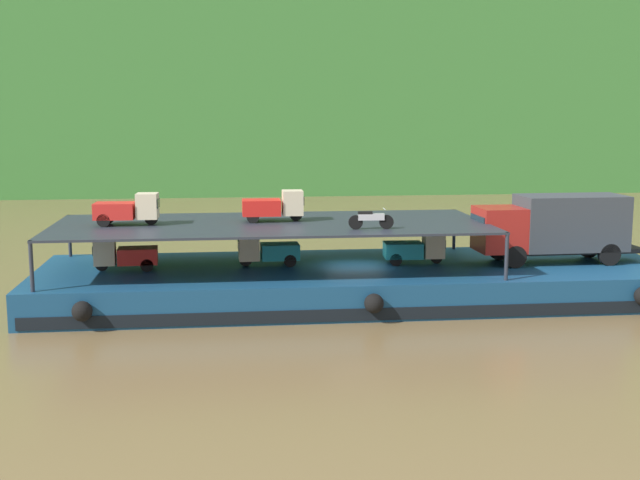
{
  "coord_description": "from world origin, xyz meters",
  "views": [
    {
      "loc": [
        -5.72,
        -35.64,
        8.38
      ],
      "look_at": [
        -1.63,
        0.0,
        2.7
      ],
      "focal_mm": 45.72,
      "sensor_mm": 36.0,
      "label": 1
    }
  ],
  "objects_px": {
    "cargo_barge": "(356,282)",
    "mini_truck_lower_aft": "(267,250)",
    "covered_lorry": "(554,226)",
    "mini_truck_upper_mid": "(274,206)",
    "mini_truck_lower_mid": "(415,249)",
    "mini_truck_lower_stern": "(125,255)",
    "mini_truck_upper_stern": "(128,209)",
    "motorcycle_upper_port": "(371,219)"
  },
  "relations": [
    {
      "from": "cargo_barge",
      "to": "motorcycle_upper_port",
      "type": "height_order",
      "value": "motorcycle_upper_port"
    },
    {
      "from": "mini_truck_lower_aft",
      "to": "motorcycle_upper_port",
      "type": "bearing_deg",
      "value": -34.65
    },
    {
      "from": "mini_truck_upper_stern",
      "to": "motorcycle_upper_port",
      "type": "height_order",
      "value": "mini_truck_upper_stern"
    },
    {
      "from": "covered_lorry",
      "to": "mini_truck_upper_mid",
      "type": "relative_size",
      "value": 2.88
    },
    {
      "from": "mini_truck_lower_stern",
      "to": "mini_truck_upper_stern",
      "type": "bearing_deg",
      "value": -17.58
    },
    {
      "from": "covered_lorry",
      "to": "mini_truck_lower_mid",
      "type": "distance_m",
      "value": 6.45
    },
    {
      "from": "cargo_barge",
      "to": "mini_truck_upper_mid",
      "type": "distance_m",
      "value": 5.04
    },
    {
      "from": "mini_truck_lower_stern",
      "to": "mini_truck_lower_mid",
      "type": "relative_size",
      "value": 1.0
    },
    {
      "from": "cargo_barge",
      "to": "mini_truck_lower_aft",
      "type": "bearing_deg",
      "value": 172.32
    },
    {
      "from": "covered_lorry",
      "to": "mini_truck_lower_mid",
      "type": "relative_size",
      "value": 2.83
    },
    {
      "from": "mini_truck_upper_stern",
      "to": "cargo_barge",
      "type": "bearing_deg",
      "value": -0.45
    },
    {
      "from": "mini_truck_lower_aft",
      "to": "mini_truck_lower_mid",
      "type": "xyz_separation_m",
      "value": [
        6.72,
        -0.3,
        0.0
      ]
    },
    {
      "from": "mini_truck_lower_stern",
      "to": "motorcycle_upper_port",
      "type": "height_order",
      "value": "motorcycle_upper_port"
    },
    {
      "from": "cargo_barge",
      "to": "mini_truck_upper_stern",
      "type": "height_order",
      "value": "mini_truck_upper_stern"
    },
    {
      "from": "motorcycle_upper_port",
      "to": "mini_truck_upper_stern",
      "type": "bearing_deg",
      "value": 166.6
    },
    {
      "from": "mini_truck_lower_aft",
      "to": "mini_truck_upper_mid",
      "type": "relative_size",
      "value": 1.01
    },
    {
      "from": "covered_lorry",
      "to": "mini_truck_lower_stern",
      "type": "distance_m",
      "value": 19.37
    },
    {
      "from": "mini_truck_lower_stern",
      "to": "mini_truck_lower_aft",
      "type": "xyz_separation_m",
      "value": [
        6.26,
        0.38,
        0.0
      ]
    },
    {
      "from": "mini_truck_lower_mid",
      "to": "mini_truck_upper_stern",
      "type": "relative_size",
      "value": 1.01
    },
    {
      "from": "mini_truck_upper_mid",
      "to": "covered_lorry",
      "type": "bearing_deg",
      "value": -3.79
    },
    {
      "from": "cargo_barge",
      "to": "mini_truck_upper_mid",
      "type": "relative_size",
      "value": 10.3
    },
    {
      "from": "mini_truck_lower_mid",
      "to": "mini_truck_lower_stern",
      "type": "bearing_deg",
      "value": -179.62
    },
    {
      "from": "mini_truck_lower_stern",
      "to": "mini_truck_lower_aft",
      "type": "distance_m",
      "value": 6.27
    },
    {
      "from": "cargo_barge",
      "to": "mini_truck_upper_mid",
      "type": "bearing_deg",
      "value": 170.64
    },
    {
      "from": "mini_truck_lower_stern",
      "to": "mini_truck_upper_mid",
      "type": "height_order",
      "value": "mini_truck_upper_mid"
    },
    {
      "from": "covered_lorry",
      "to": "mini_truck_lower_mid",
      "type": "bearing_deg",
      "value": 175.67
    },
    {
      "from": "cargo_barge",
      "to": "covered_lorry",
      "type": "distance_m",
      "value": 9.45
    },
    {
      "from": "mini_truck_lower_stern",
      "to": "mini_truck_lower_mid",
      "type": "bearing_deg",
      "value": 0.38
    },
    {
      "from": "mini_truck_upper_mid",
      "to": "motorcycle_upper_port",
      "type": "xyz_separation_m",
      "value": [
        3.87,
        -2.96,
        -0.26
      ]
    },
    {
      "from": "mini_truck_upper_mid",
      "to": "motorcycle_upper_port",
      "type": "relative_size",
      "value": 1.44
    },
    {
      "from": "mini_truck_lower_mid",
      "to": "mini_truck_upper_stern",
      "type": "bearing_deg",
      "value": -179.3
    },
    {
      "from": "covered_lorry",
      "to": "mini_truck_lower_stern",
      "type": "xyz_separation_m",
      "value": [
        -19.34,
        0.39,
        -1.0
      ]
    },
    {
      "from": "cargo_barge",
      "to": "motorcycle_upper_port",
      "type": "distance_m",
      "value": 3.97
    },
    {
      "from": "covered_lorry",
      "to": "mini_truck_lower_mid",
      "type": "height_order",
      "value": "covered_lorry"
    },
    {
      "from": "cargo_barge",
      "to": "mini_truck_lower_aft",
      "type": "relative_size",
      "value": 10.16
    },
    {
      "from": "mini_truck_lower_aft",
      "to": "mini_truck_upper_mid",
      "type": "distance_m",
      "value": 2.03
    },
    {
      "from": "mini_truck_lower_aft",
      "to": "mini_truck_upper_mid",
      "type": "xyz_separation_m",
      "value": [
        0.31,
        0.07,
        2.0
      ]
    },
    {
      "from": "mini_truck_upper_stern",
      "to": "motorcycle_upper_port",
      "type": "distance_m",
      "value": 10.51
    },
    {
      "from": "mini_truck_lower_stern",
      "to": "mini_truck_lower_mid",
      "type": "xyz_separation_m",
      "value": [
        12.98,
        0.09,
        0.0
      ]
    },
    {
      "from": "covered_lorry",
      "to": "mini_truck_upper_mid",
      "type": "xyz_separation_m",
      "value": [
        -12.77,
        0.85,
        1.0
      ]
    },
    {
      "from": "mini_truck_lower_aft",
      "to": "motorcycle_upper_port",
      "type": "xyz_separation_m",
      "value": [
        4.18,
        -2.89,
        1.74
      ]
    },
    {
      "from": "mini_truck_lower_aft",
      "to": "mini_truck_upper_mid",
      "type": "height_order",
      "value": "mini_truck_upper_mid"
    }
  ]
}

